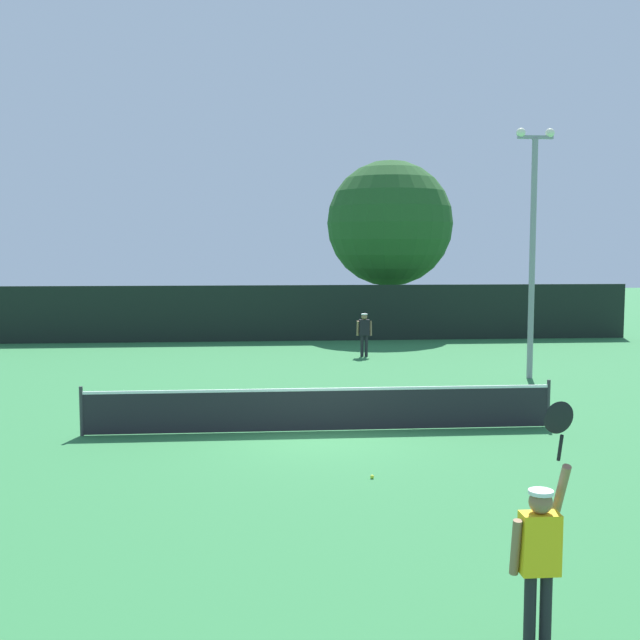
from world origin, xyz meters
TOP-DOWN VIEW (x-y plane):
  - ground_plane at (0.00, 0.00)m, footprint 120.00×120.00m
  - tennis_net at (0.00, 0.00)m, footprint 10.37×0.08m
  - perimeter_fence at (0.00, 16.86)m, footprint 30.27×0.12m
  - player_serving at (1.36, -9.54)m, footprint 0.67×0.39m
  - player_receiving at (2.60, 11.68)m, footprint 0.57×0.24m
  - tennis_ball at (0.60, -3.60)m, footprint 0.07×0.07m
  - light_pole at (7.05, 6.48)m, footprint 1.18×0.28m
  - large_tree at (4.96, 19.96)m, footprint 5.95×5.95m
  - parked_car_near at (-8.10, 22.76)m, footprint 2.37×4.39m
  - parked_car_mid at (2.11, 22.60)m, footprint 2.44×4.41m
  - parked_car_far at (9.76, 25.57)m, footprint 2.27×4.35m

SIDE VIEW (x-z plane):
  - ground_plane at x=0.00m, z-range 0.00..0.00m
  - tennis_ball at x=0.60m, z-range 0.00..0.07m
  - tennis_net at x=0.00m, z-range -0.02..1.05m
  - parked_car_near at x=-8.10m, z-range -0.07..1.62m
  - parked_car_mid at x=2.11m, z-range -0.07..1.62m
  - parked_car_far at x=9.76m, z-range -0.07..1.62m
  - player_receiving at x=2.60m, z-range 0.18..1.78m
  - player_serving at x=1.36m, z-range -0.15..2.36m
  - perimeter_fence at x=0.00m, z-range 0.00..2.43m
  - light_pole at x=7.05m, z-range 0.56..8.19m
  - large_tree at x=4.96m, z-range 1.10..9.27m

